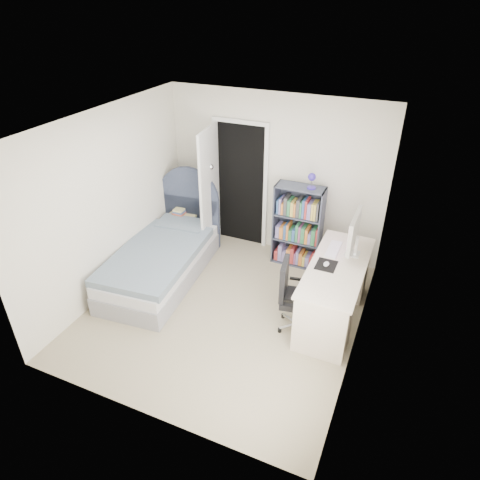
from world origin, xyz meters
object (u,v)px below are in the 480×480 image
at_px(bookcase, 298,229).
at_px(office_chair, 293,293).
at_px(desk, 335,289).
at_px(floor_lamp, 211,214).
at_px(nightstand, 183,220).
at_px(bed, 164,257).

relative_size(bookcase, office_chair, 1.59).
bearing_deg(desk, floor_lamp, 156.81).
bearing_deg(floor_lamp, desk, -23.19).
bearing_deg(bookcase, floor_lamp, -176.90).
relative_size(bookcase, desk, 0.92).
distance_m(desk, office_chair, 0.60).
bearing_deg(nightstand, floor_lamp, 12.48).
distance_m(bed, desk, 2.52).
bearing_deg(office_chair, floor_lamp, 142.88).
height_order(nightstand, floor_lamp, floor_lamp).
bearing_deg(bed, bookcase, 32.97).
bearing_deg(desk, office_chair, -137.18).
xyz_separation_m(bed, nightstand, (-0.19, 0.93, 0.12)).
bearing_deg(nightstand, bookcase, 5.42).
height_order(bed, floor_lamp, floor_lamp).
bearing_deg(nightstand, office_chair, -29.15).
relative_size(bed, nightstand, 3.51).
height_order(bed, office_chair, bed).
bearing_deg(floor_lamp, bed, -104.76).
bearing_deg(floor_lamp, office_chair, -37.12).
distance_m(floor_lamp, bookcase, 1.44).
height_order(bed, nightstand, bed).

